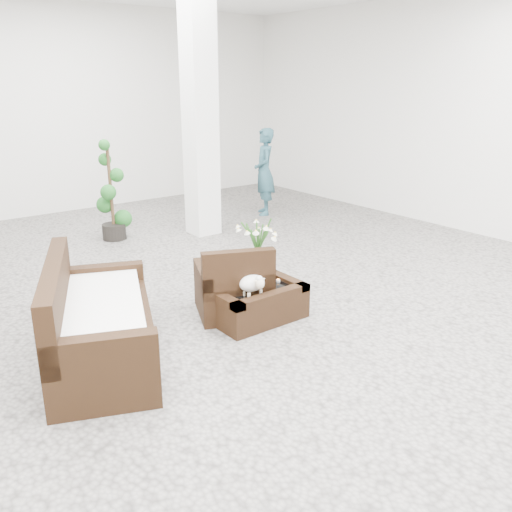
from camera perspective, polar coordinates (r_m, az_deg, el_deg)
ground at (r=5.64m, az=-0.62°, el=-5.73°), size 11.00×11.00×0.00m
column at (r=8.16m, az=-5.90°, el=14.38°), size 0.40×0.40×3.50m
coffee_table at (r=5.41m, az=-0.01°, el=-5.02°), size 0.90×0.60×0.31m
sheep_figurine at (r=5.17m, az=-0.39°, el=-3.03°), size 0.28×0.23×0.21m
planter_narcissus at (r=5.35m, az=0.19°, el=1.06°), size 0.44×0.44×0.80m
tealight at (r=5.53m, az=2.33°, el=-2.57°), size 0.04×0.04×0.03m
armchair at (r=5.46m, az=-2.44°, el=-2.31°), size 0.92×0.90×0.75m
loveseat at (r=4.69m, az=-15.96°, el=-5.76°), size 1.37×1.84×0.89m
topiary at (r=8.19m, az=-15.00°, el=6.58°), size 0.38×0.38×1.44m
shopper at (r=9.44m, az=0.88°, el=8.82°), size 0.57×0.64×1.48m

